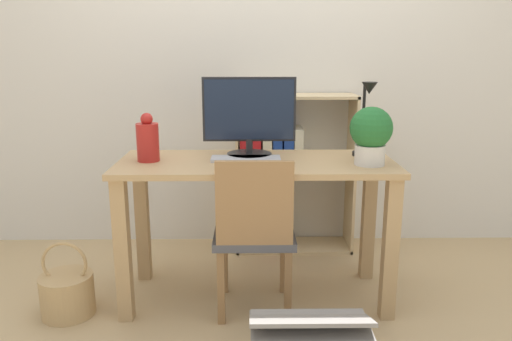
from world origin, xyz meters
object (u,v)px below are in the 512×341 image
at_px(desk_lamp, 366,112).
at_px(bookshelf, 275,175).
at_px(vase, 148,140).
at_px(basket, 67,293).
at_px(keyboard, 246,159).
at_px(chair, 254,230).
at_px(potted_plant, 371,133).
at_px(monitor, 249,115).

xyz_separation_m(desk_lamp, bookshelf, (-0.43, 0.62, -0.50)).
relative_size(vase, basket, 0.63).
bearing_deg(vase, keyboard, 0.96).
bearing_deg(chair, vase, 151.49).
bearing_deg(potted_plant, bookshelf, 118.48).
relative_size(keyboard, basket, 0.91).
xyz_separation_m(keyboard, chair, (0.04, -0.19, -0.32)).
xyz_separation_m(vase, desk_lamp, (1.12, 0.06, 0.13)).
bearing_deg(vase, chair, -18.52).
distance_m(keyboard, chair, 0.37).
height_order(monitor, vase, monitor).
distance_m(monitor, vase, 0.54).
xyz_separation_m(vase, basket, (-0.41, -0.18, -0.75)).
height_order(monitor, keyboard, monitor).
height_order(desk_lamp, basket, desk_lamp).
relative_size(potted_plant, basket, 0.73).
relative_size(keyboard, potted_plant, 1.24).
distance_m(vase, desk_lamp, 1.13).
relative_size(desk_lamp, chair, 0.48).
xyz_separation_m(desk_lamp, potted_plant, (-0.01, -0.16, -0.08)).
height_order(vase, potted_plant, potted_plant).
relative_size(keyboard, desk_lamp, 0.90).
bearing_deg(basket, vase, 24.12).
bearing_deg(bookshelf, monitor, -106.64).
distance_m(desk_lamp, potted_plant, 0.18).
bearing_deg(bookshelf, desk_lamp, -55.25).
relative_size(bookshelf, basket, 2.63).
relative_size(monitor, bookshelf, 0.47).
bearing_deg(potted_plant, chair, -171.77).
bearing_deg(vase, desk_lamp, 3.10).
distance_m(potted_plant, basket, 1.72).
bearing_deg(desk_lamp, chair, -157.41).
height_order(potted_plant, basket, potted_plant).
bearing_deg(bookshelf, vase, -135.20).
bearing_deg(potted_plant, desk_lamp, 87.07).
height_order(desk_lamp, chair, desk_lamp).
xyz_separation_m(keyboard, vase, (-0.50, -0.01, 0.10)).
relative_size(vase, bookshelf, 0.24).
xyz_separation_m(vase, chair, (0.54, -0.18, -0.42)).
xyz_separation_m(desk_lamp, chair, (-0.58, -0.24, -0.55)).
xyz_separation_m(monitor, basket, (-0.92, -0.29, -0.86)).
height_order(vase, desk_lamp, desk_lamp).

